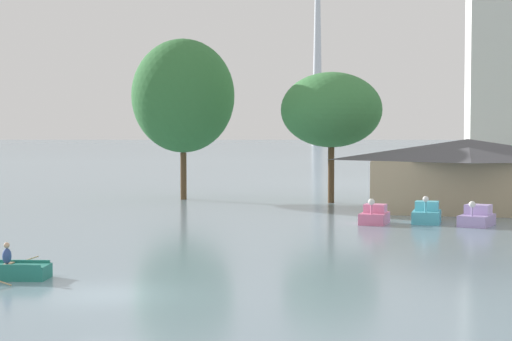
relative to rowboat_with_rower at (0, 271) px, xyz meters
name	(u,v)px	position (x,y,z in m)	size (l,w,h in m)	color
ground_plane	(107,295)	(5.10, -1.90, -0.30)	(2000.00, 2000.00, 0.00)	gray
rowboat_with_rower	(0,271)	(0.00, 0.00, 0.00)	(3.77, 3.30, 1.37)	#237A6B
pedal_boat_pink	(374,216)	(12.20, 21.76, 0.19)	(1.77, 2.47, 1.60)	pink
pedal_boat_cyan	(427,214)	(15.28, 22.83, 0.24)	(1.76, 2.57, 1.73)	#4CB7CC
pedal_boat_lavender	(477,217)	(18.20, 22.08, 0.20)	(2.36, 3.01, 1.54)	#B299D8
boathouse	(468,174)	(17.96, 30.57, 2.38)	(14.00, 7.70, 5.10)	tan
shoreline_tree_tall_left	(183,96)	(-4.75, 36.77, 8.33)	(8.55, 8.55, 13.34)	brown
shoreline_tree_mid	(331,110)	(7.68, 36.32, 7.06)	(8.02, 8.02, 10.35)	brown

